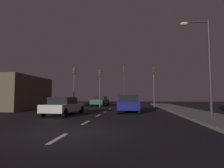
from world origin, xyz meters
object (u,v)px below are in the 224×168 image
at_px(traffic_signal_far_right, 154,79).
at_px(car_adjacent_lane, 64,106).
at_px(traffic_signal_far_left, 74,80).
at_px(car_stopped_ahead, 128,104).
at_px(car_oncoming_far, 100,101).
at_px(traffic_signal_center_left, 100,81).
at_px(street_lamp_right, 205,58).
at_px(traffic_signal_center_right, 124,79).

distance_m(traffic_signal_far_right, car_adjacent_lane, 13.11).
distance_m(traffic_signal_far_left, car_stopped_ahead, 10.62).
bearing_deg(car_oncoming_far, traffic_signal_far_left, -128.67).
bearing_deg(traffic_signal_far_left, car_stopped_ahead, -44.54).
distance_m(traffic_signal_far_right, car_oncoming_far, 8.85).
bearing_deg(traffic_signal_far_left, car_adjacent_lane, -76.35).
relative_size(traffic_signal_center_left, street_lamp_right, 0.73).
bearing_deg(traffic_signal_center_left, car_stopped_ahead, -62.22).
bearing_deg(traffic_signal_center_right, car_stopped_ahead, -85.32).
height_order(traffic_signal_center_left, traffic_signal_far_right, traffic_signal_far_right).
bearing_deg(car_adjacent_lane, traffic_signal_far_left, 103.65).
bearing_deg(car_adjacent_lane, street_lamp_right, -4.38).
relative_size(traffic_signal_center_right, car_adjacent_lane, 1.16).
distance_m(car_adjacent_lane, street_lamp_right, 10.73).
relative_size(traffic_signal_center_left, traffic_signal_far_right, 0.94).
height_order(traffic_signal_center_right, car_adjacent_lane, traffic_signal_center_right).
height_order(traffic_signal_far_left, traffic_signal_center_right, traffic_signal_center_right).
bearing_deg(traffic_signal_far_right, car_stopped_ahead, -113.82).
xyz_separation_m(traffic_signal_far_right, street_lamp_right, (2.13, -10.72, 0.45)).
height_order(car_stopped_ahead, street_lamp_right, street_lamp_right).
bearing_deg(traffic_signal_far_right, car_adjacent_lane, -128.92).
relative_size(car_adjacent_lane, street_lamp_right, 0.69).
height_order(car_stopped_ahead, car_oncoming_far, car_stopped_ahead).
distance_m(traffic_signal_center_right, street_lamp_right, 12.23).
xyz_separation_m(traffic_signal_center_right, street_lamp_right, (5.88, -10.72, 0.35)).
xyz_separation_m(car_stopped_ahead, car_oncoming_far, (-4.38, 10.79, -0.03)).
distance_m(traffic_signal_center_left, traffic_signal_center_right, 3.20).
xyz_separation_m(traffic_signal_center_left, car_adjacent_lane, (-1.09, -9.94, -2.71)).
bearing_deg(car_oncoming_far, traffic_signal_center_right, -43.66).
distance_m(traffic_signal_far_left, traffic_signal_center_left, 3.52).
xyz_separation_m(traffic_signal_center_right, car_oncoming_far, (-3.80, 3.62, -2.96)).
relative_size(car_stopped_ahead, car_oncoming_far, 0.91).
xyz_separation_m(traffic_signal_center_left, car_oncoming_far, (-0.61, 3.62, -2.67)).
distance_m(traffic_signal_center_left, car_oncoming_far, 4.54).
xyz_separation_m(traffic_signal_center_left, traffic_signal_center_right, (3.19, 0.00, 0.30)).
distance_m(traffic_signal_center_left, car_adjacent_lane, 10.36).
bearing_deg(traffic_signal_center_right, car_oncoming_far, 136.34).
height_order(traffic_signal_far_left, car_oncoming_far, traffic_signal_far_left).
height_order(traffic_signal_far_left, car_adjacent_lane, traffic_signal_far_left).
distance_m(traffic_signal_center_right, traffic_signal_far_right, 3.75).
relative_size(traffic_signal_center_right, street_lamp_right, 0.80).
xyz_separation_m(traffic_signal_far_left, traffic_signal_far_right, (10.45, -0.00, -0.05)).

